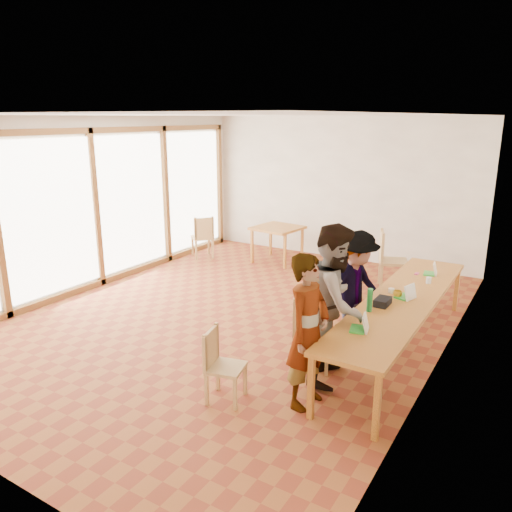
{
  "coord_description": "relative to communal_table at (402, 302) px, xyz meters",
  "views": [
    {
      "loc": [
        4.02,
        -5.94,
        2.97
      ],
      "look_at": [
        0.52,
        -0.23,
        1.1
      ],
      "focal_mm": 35.0,
      "sensor_mm": 36.0,
      "label": 1
    }
  ],
  "objects": [
    {
      "name": "communal_table",
      "position": [
        0.0,
        0.0,
        0.0
      ],
      "size": [
        0.8,
        4.0,
        0.75
      ],
      "color": "#C87E2C",
      "rests_on": "ground"
    },
    {
      "name": "ground",
      "position": [
        -2.5,
        -0.1,
        -0.7
      ],
      "size": [
        8.0,
        8.0,
        0.0
      ],
      "primitive_type": "plane",
      "color": "brown",
      "rests_on": "ground"
    },
    {
      "name": "laptop_mid",
      "position": [
        0.05,
        0.03,
        0.1
      ],
      "size": [
        0.25,
        0.27,
        0.19
      ],
      "rotation": [
        0.0,
        0.0,
        -0.29
      ],
      "color": "green",
      "rests_on": "communal_table"
    },
    {
      "name": "laptop_near",
      "position": [
        -0.1,
        -1.21,
        0.1
      ],
      "size": [
        0.23,
        0.25,
        0.18
      ],
      "rotation": [
        0.0,
        0.0,
        0.23
      ],
      "color": "green",
      "rests_on": "communal_table"
    },
    {
      "name": "black_pouch",
      "position": [
        -0.14,
        -0.36,
        0.09
      ],
      "size": [
        0.16,
        0.26,
        0.09
      ],
      "primitive_type": "cube",
      "color": "black",
      "rests_on": "communal_table"
    },
    {
      "name": "side_table",
      "position": [
        -3.44,
        2.92,
        -0.03
      ],
      "size": [
        0.9,
        0.9,
        0.75
      ],
      "rotation": [
        0.0,
        0.0,
        -0.13
      ],
      "color": "#C87E2C",
      "rests_on": "ground"
    },
    {
      "name": "window_wall",
      "position": [
        -5.46,
        -0.1,
        0.8
      ],
      "size": [
        0.1,
        8.0,
        3.0
      ],
      "primitive_type": "cube",
      "color": "white",
      "rests_on": "ground"
    },
    {
      "name": "pink_phone",
      "position": [
        -0.11,
        1.13,
        0.05
      ],
      "size": [
        0.05,
        0.1,
        0.01
      ],
      "primitive_type": "cube",
      "color": "#E33787",
      "rests_on": "communal_table"
    },
    {
      "name": "chair_far",
      "position": [
        -1.33,
        1.27,
        -0.11
      ],
      "size": [
        0.52,
        0.52,
        0.52
      ],
      "rotation": [
        0.0,
        0.0,
        0.16
      ],
      "color": "tan",
      "rests_on": "ground"
    },
    {
      "name": "wall_back",
      "position": [
        -2.5,
        3.9,
        0.8
      ],
      "size": [
        6.0,
        0.1,
        3.0
      ],
      "primitive_type": "cube",
      "color": "white",
      "rests_on": "ground"
    },
    {
      "name": "person_mid",
      "position": [
        -0.49,
        -1.03,
        0.22
      ],
      "size": [
        0.87,
        1.02,
        1.85
      ],
      "primitive_type": "imported",
      "rotation": [
        0.0,
        0.0,
        1.77
      ],
      "color": "gray",
      "rests_on": "ground"
    },
    {
      "name": "chair_empty",
      "position": [
        -0.94,
        2.45,
        -0.07
      ],
      "size": [
        0.63,
        0.63,
        0.55
      ],
      "rotation": [
        0.0,
        0.0,
        0.38
      ],
      "color": "tan",
      "rests_on": "ground"
    },
    {
      "name": "clear_glass",
      "position": [
        0.14,
        0.79,
        0.09
      ],
      "size": [
        0.07,
        0.07,
        0.09
      ],
      "primitive_type": "cylinder",
      "color": "silver",
      "rests_on": "communal_table"
    },
    {
      "name": "condiment_cup",
      "position": [
        -0.19,
        0.14,
        0.08
      ],
      "size": [
        0.08,
        0.08,
        0.06
      ],
      "primitive_type": "cylinder",
      "color": "white",
      "rests_on": "communal_table"
    },
    {
      "name": "laptop_far",
      "position": [
        0.09,
        1.23,
        0.1
      ],
      "size": [
        0.21,
        0.24,
        0.18
      ],
      "rotation": [
        0.0,
        0.0,
        0.16
      ],
      "color": "green",
      "rests_on": "communal_table"
    },
    {
      "name": "wall_right",
      "position": [
        0.5,
        -0.1,
        0.8
      ],
      "size": [
        0.1,
        8.0,
        3.0
      ],
      "primitive_type": "cube",
      "color": "white",
      "rests_on": "ground"
    },
    {
      "name": "chair_mid",
      "position": [
        -0.9,
        -1.0,
        -0.12
      ],
      "size": [
        0.58,
        0.58,
        0.5
      ],
      "rotation": [
        0.0,
        0.0,
        0.42
      ],
      "color": "tan",
      "rests_on": "ground"
    },
    {
      "name": "chair_near",
      "position": [
        -1.35,
        -2.12,
        -0.21
      ],
      "size": [
        0.45,
        0.45,
        0.43
      ],
      "rotation": [
        0.0,
        0.0,
        0.24
      ],
      "color": "tan",
      "rests_on": "ground"
    },
    {
      "name": "person_far",
      "position": [
        -0.61,
        -0.04,
        0.08
      ],
      "size": [
        0.87,
        1.14,
        1.57
      ],
      "primitive_type": "imported",
      "rotation": [
        0.0,
        0.0,
        1.25
      ],
      "color": "gray",
      "rests_on": "ground"
    },
    {
      "name": "chair_spare",
      "position": [
        -4.92,
        2.29,
        -0.14
      ],
      "size": [
        0.6,
        0.6,
        0.49
      ],
      "rotation": [
        0.0,
        0.0,
        2.45
      ],
      "color": "tan",
      "rests_on": "ground"
    },
    {
      "name": "ceiling",
      "position": [
        -2.5,
        -0.1,
        2.32
      ],
      "size": [
        6.0,
        8.0,
        0.04
      ],
      "primitive_type": "cube",
      "color": "white",
      "rests_on": "wall_back"
    },
    {
      "name": "person_near",
      "position": [
        -0.5,
        -1.7,
        0.13
      ],
      "size": [
        0.44,
        0.64,
        1.66
      ],
      "primitive_type": "imported",
      "rotation": [
        0.0,
        0.0,
        1.49
      ],
      "color": "gray",
      "rests_on": "ground"
    },
    {
      "name": "green_bottle",
      "position": [
        -0.22,
        -0.63,
        0.19
      ],
      "size": [
        0.07,
        0.07,
        0.28
      ],
      "primitive_type": "cylinder",
      "color": "#1F7B35",
      "rests_on": "communal_table"
    },
    {
      "name": "yellow_mug",
      "position": [
        -0.07,
        0.01,
        0.09
      ],
      "size": [
        0.14,
        0.14,
        0.09
      ],
      "primitive_type": "imported",
      "rotation": [
        0.0,
        0.0,
        0.25
      ],
      "color": "gold",
      "rests_on": "communal_table"
    }
  ]
}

